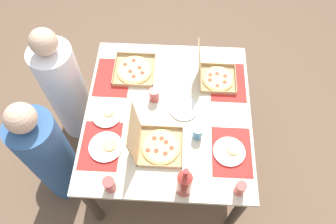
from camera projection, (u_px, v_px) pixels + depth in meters
ground_plane at (168, 155)px, 2.92m from camera, size 6.00×6.00×0.00m
dining_table at (168, 119)px, 2.36m from camera, size 1.26×1.17×0.75m
placemat_near_left at (232, 152)px, 2.11m from camera, size 0.36×0.26×0.00m
placemat_near_right at (228, 82)px, 2.41m from camera, size 0.36×0.26×0.00m
placemat_far_left at (101, 146)px, 2.14m from camera, size 0.36×0.26×0.00m
placemat_far_right at (113, 77)px, 2.43m from camera, size 0.36×0.26×0.00m
pizza_box_edge_far at (155, 144)px, 2.09m from camera, size 0.29×0.33×0.33m
pizza_box_corner_right at (134, 70)px, 2.45m from camera, size 0.31×0.31×0.04m
pizza_box_corner_left at (214, 76)px, 2.38m from camera, size 0.27×0.30×0.30m
plate_near_left at (107, 115)px, 2.25m from camera, size 0.21×0.21×0.03m
plate_middle at (229, 151)px, 2.11m from camera, size 0.21×0.21×0.03m
plate_far_right at (184, 109)px, 2.28m from camera, size 0.20×0.20×0.02m
plate_near_right at (106, 147)px, 2.12m from camera, size 0.22×0.22×0.03m
soda_bottle at (184, 183)px, 1.87m from camera, size 0.09×0.09×0.32m
cup_red at (197, 133)px, 2.13m from camera, size 0.07×0.07×0.10m
cup_clear_right at (109, 185)px, 1.94m from camera, size 0.07×0.07×0.11m
cup_clear_left at (240, 188)px, 1.93m from camera, size 0.06×0.06×0.11m
cup_dark at (154, 95)px, 2.29m from camera, size 0.07×0.07×0.10m
knife_by_far_right at (177, 73)px, 2.45m from camera, size 0.21×0.04×0.00m
fork_by_near_left at (227, 115)px, 2.26m from camera, size 0.03×0.19×0.00m
diner_left_seat at (50, 156)px, 2.34m from camera, size 0.32×0.32×1.17m
diner_right_seat at (66, 91)px, 2.62m from camera, size 0.32×0.32×1.21m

